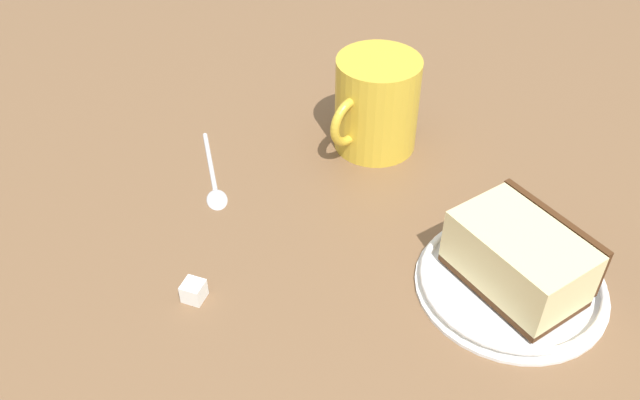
% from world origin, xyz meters
% --- Properties ---
extents(ground_plane, '(1.16, 1.16, 0.03)m').
position_xyz_m(ground_plane, '(0.00, 0.00, -0.02)').
color(ground_plane, brown).
extents(small_plate, '(0.16, 0.16, 0.01)m').
position_xyz_m(small_plate, '(-0.11, 0.03, 0.01)').
color(small_plate, white).
rests_on(small_plate, ground_plane).
extents(cake_slice, '(0.12, 0.13, 0.05)m').
position_xyz_m(cake_slice, '(-0.12, 0.02, 0.03)').
color(cake_slice, '#472814').
rests_on(cake_slice, small_plate).
extents(tea_mug, '(0.09, 0.10, 0.10)m').
position_xyz_m(tea_mug, '(0.01, -0.16, 0.05)').
color(tea_mug, gold).
rests_on(tea_mug, ground_plane).
extents(teaspoon, '(0.05, 0.12, 0.01)m').
position_xyz_m(teaspoon, '(0.16, -0.07, 0.00)').
color(teaspoon, silver).
rests_on(teaspoon, ground_plane).
extents(sugar_cube, '(0.02, 0.02, 0.02)m').
position_xyz_m(sugar_cube, '(0.14, 0.07, 0.01)').
color(sugar_cube, white).
rests_on(sugar_cube, ground_plane).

